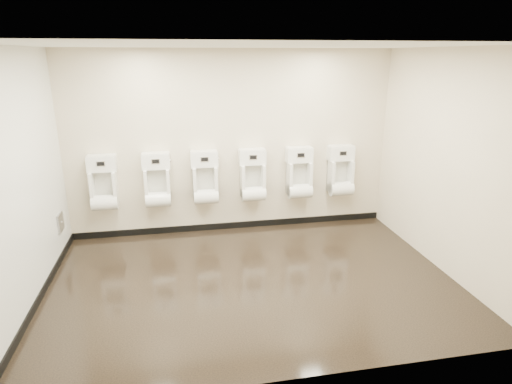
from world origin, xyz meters
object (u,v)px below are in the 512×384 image
(urinal_1, at_px, (157,184))
(urinal_3, at_px, (253,179))
(urinal_0, at_px, (104,187))
(urinal_5, at_px, (340,174))
(urinal_2, at_px, (205,181))
(urinal_4, at_px, (299,176))
(access_panel, at_px, (60,222))

(urinal_1, relative_size, urinal_3, 1.00)
(urinal_0, relative_size, urinal_3, 1.00)
(urinal_0, height_order, urinal_5, same)
(urinal_3, bearing_deg, urinal_0, 180.00)
(urinal_1, xyz_separation_m, urinal_2, (0.71, 0.00, 0.00))
(urinal_4, bearing_deg, urinal_2, 180.00)
(urinal_3, bearing_deg, urinal_1, 180.00)
(access_panel, xyz_separation_m, urinal_4, (3.53, 0.41, 0.36))
(urinal_5, bearing_deg, urinal_2, 180.00)
(urinal_2, height_order, urinal_3, same)
(urinal_4, bearing_deg, urinal_3, 180.00)
(urinal_0, distance_m, urinal_5, 3.67)
(urinal_2, bearing_deg, urinal_0, 180.00)
(access_panel, height_order, urinal_4, urinal_4)
(access_panel, height_order, urinal_0, urinal_0)
(urinal_1, relative_size, urinal_5, 1.00)
(urinal_4, distance_m, urinal_5, 0.69)
(urinal_3, bearing_deg, access_panel, -171.61)
(access_panel, relative_size, urinal_2, 0.32)
(urinal_2, distance_m, urinal_3, 0.74)
(urinal_0, bearing_deg, urinal_1, 0.00)
(access_panel, height_order, urinal_2, urinal_2)
(urinal_1, distance_m, urinal_4, 2.21)
(urinal_4, height_order, urinal_5, same)
(access_panel, bearing_deg, urinal_1, 17.20)
(access_panel, xyz_separation_m, urinal_5, (4.22, 0.41, 0.36))
(access_panel, xyz_separation_m, urinal_1, (1.32, 0.41, 0.36))
(urinal_3, bearing_deg, urinal_4, 0.00)
(urinal_1, bearing_deg, urinal_4, 0.00)
(urinal_0, bearing_deg, urinal_2, 0.00)
(urinal_4, bearing_deg, access_panel, -173.38)
(access_panel, distance_m, urinal_4, 3.57)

